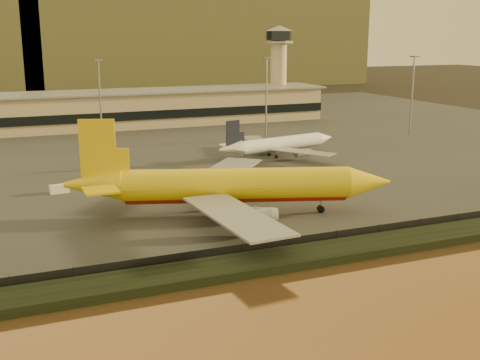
# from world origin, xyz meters

# --- Properties ---
(ground) EXTENTS (900.00, 900.00, 0.00)m
(ground) POSITION_xyz_m (0.00, 0.00, 0.00)
(ground) COLOR black
(ground) RESTS_ON ground
(embankment) EXTENTS (320.00, 7.00, 1.40)m
(embankment) POSITION_xyz_m (0.00, -17.00, 0.70)
(embankment) COLOR black
(embankment) RESTS_ON ground
(tarmac) EXTENTS (320.00, 220.00, 0.20)m
(tarmac) POSITION_xyz_m (0.00, 95.00, 0.10)
(tarmac) COLOR #2D2D2D
(tarmac) RESTS_ON ground
(perimeter_fence) EXTENTS (300.00, 0.05, 2.20)m
(perimeter_fence) POSITION_xyz_m (0.00, -13.00, 1.30)
(perimeter_fence) COLOR black
(perimeter_fence) RESTS_ON tarmac
(terminal_building) EXTENTS (202.00, 25.00, 12.60)m
(terminal_building) POSITION_xyz_m (-14.52, 125.55, 6.25)
(terminal_building) COLOR #C4B288
(terminal_building) RESTS_ON tarmac
(control_tower) EXTENTS (11.20, 11.20, 35.50)m
(control_tower) POSITION_xyz_m (70.00, 131.00, 21.66)
(control_tower) COLOR #C4B288
(control_tower) RESTS_ON tarmac
(apron_light_masts) EXTENTS (152.20, 12.20, 25.40)m
(apron_light_masts) POSITION_xyz_m (15.00, 75.00, 15.70)
(apron_light_masts) COLOR slate
(apron_light_masts) RESTS_ON tarmac
(distant_hills) EXTENTS (470.00, 160.00, 70.00)m
(distant_hills) POSITION_xyz_m (-20.74, 340.00, 31.39)
(distant_hills) COLOR brown
(distant_hills) RESTS_ON ground
(dhl_cargo_jet) EXTENTS (57.99, 55.25, 17.74)m
(dhl_cargo_jet) POSITION_xyz_m (0.64, 8.47, 5.50)
(dhl_cargo_jet) COLOR yellow
(dhl_cargo_jet) RESTS_ON tarmac
(white_narrowbody_jet) EXTENTS (37.86, 36.38, 10.94)m
(white_narrowbody_jet) POSITION_xyz_m (32.70, 53.84, 3.47)
(white_narrowbody_jet) COLOR white
(white_narrowbody_jet) RESTS_ON tarmac
(gse_vehicle_yellow) EXTENTS (3.93, 1.82, 1.75)m
(gse_vehicle_yellow) POSITION_xyz_m (1.28, 28.80, 1.08)
(gse_vehicle_yellow) COLOR yellow
(gse_vehicle_yellow) RESTS_ON tarmac
(gse_vehicle_white) EXTENTS (4.03, 2.15, 1.74)m
(gse_vehicle_white) POSITION_xyz_m (-26.63, 36.31, 1.07)
(gse_vehicle_white) COLOR white
(gse_vehicle_white) RESTS_ON tarmac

